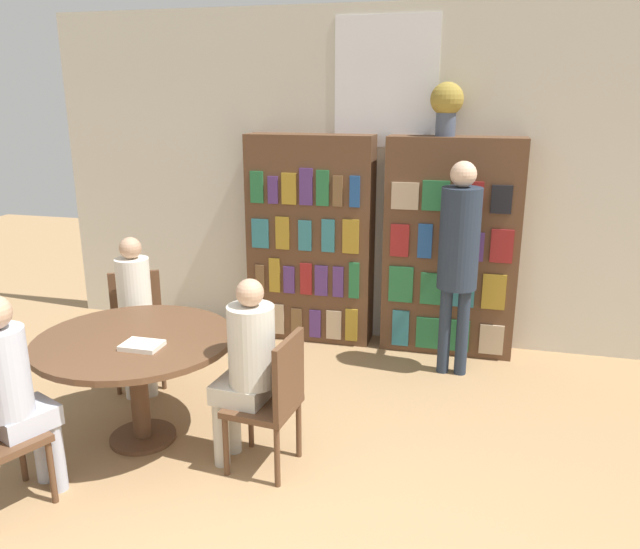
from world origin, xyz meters
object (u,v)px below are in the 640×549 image
(seated_reader_right, at_px, (246,361))
(chair_left_side, at_px, (137,322))
(seated_reader_back, at_px, (12,386))
(bookshelf_left, at_px, (310,240))
(librarian_standing, at_px, (459,247))
(flower_vase, at_px, (447,104))
(bookshelf_right, at_px, (450,248))
(reading_table, at_px, (136,353))
(chair_far_side, at_px, (274,397))
(seated_reader_left, at_px, (135,306))

(seated_reader_right, bearing_deg, chair_left_side, 60.10)
(seated_reader_back, bearing_deg, bookshelf_left, 95.48)
(bookshelf_left, bearing_deg, librarian_standing, -20.24)
(bookshelf_left, bearing_deg, flower_vase, 0.22)
(flower_vase, distance_m, librarian_standing, 1.21)
(bookshelf_left, xyz_separation_m, seated_reader_right, (0.19, -2.18, -0.26))
(bookshelf_right, xyz_separation_m, seated_reader_back, (-2.21, -2.83, -0.24))
(flower_vase, bearing_deg, bookshelf_right, -2.81)
(reading_table, relative_size, chair_far_side, 1.45)
(bookshelf_right, height_order, flower_vase, flower_vase)
(chair_far_side, bearing_deg, reading_table, 90.00)
(seated_reader_right, height_order, seated_reader_back, seated_reader_back)
(chair_far_side, bearing_deg, librarian_standing, -24.72)
(chair_left_side, distance_m, seated_reader_back, 1.61)
(bookshelf_right, height_order, seated_reader_right, bookshelf_right)
(reading_table, height_order, chair_left_side, chair_left_side)
(chair_far_side, height_order, seated_reader_back, seated_reader_back)
(bookshelf_left, xyz_separation_m, seated_reader_back, (-0.94, -2.83, -0.24))
(reading_table, xyz_separation_m, chair_left_side, (-0.49, 0.85, -0.14))
(reading_table, distance_m, seated_reader_right, 0.81)
(bookshelf_left, relative_size, flower_vase, 4.36)
(reading_table, relative_size, seated_reader_right, 1.05)
(bookshelf_left, height_order, flower_vase, flower_vase)
(flower_vase, distance_m, chair_far_side, 2.88)
(reading_table, bearing_deg, flower_vase, 49.55)
(reading_table, height_order, seated_reader_left, seated_reader_left)
(seated_reader_right, height_order, librarian_standing, librarian_standing)
(bookshelf_left, height_order, chair_left_side, bookshelf_left)
(librarian_standing, bearing_deg, bookshelf_right, 99.64)
(chair_far_side, bearing_deg, seated_reader_left, 65.99)
(chair_left_side, distance_m, librarian_standing, 2.64)
(librarian_standing, bearing_deg, flower_vase, 110.13)
(chair_left_side, height_order, seated_reader_left, seated_reader_left)
(seated_reader_left, bearing_deg, bookshelf_left, -156.05)
(reading_table, bearing_deg, seated_reader_left, 120.16)
(seated_reader_back, bearing_deg, chair_left_side, 119.90)
(flower_vase, xyz_separation_m, librarian_standing, (0.19, -0.51, -1.08))
(reading_table, relative_size, librarian_standing, 0.73)
(seated_reader_right, relative_size, seated_reader_back, 0.98)
(bookshelf_left, height_order, seated_reader_left, bookshelf_left)
(reading_table, distance_m, chair_far_side, 0.99)
(bookshelf_right, height_order, chair_left_side, bookshelf_right)
(bookshelf_left, bearing_deg, reading_table, -106.35)
(bookshelf_left, distance_m, seated_reader_right, 2.20)
(bookshelf_right, xyz_separation_m, librarian_standing, (0.09, -0.50, 0.14))
(seated_reader_right, distance_m, librarian_standing, 2.08)
(reading_table, relative_size, seated_reader_left, 1.05)
(bookshelf_left, bearing_deg, bookshelf_right, -0.02)
(flower_vase, xyz_separation_m, seated_reader_left, (-2.19, -1.41, -1.49))
(bookshelf_right, relative_size, chair_left_side, 2.16)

